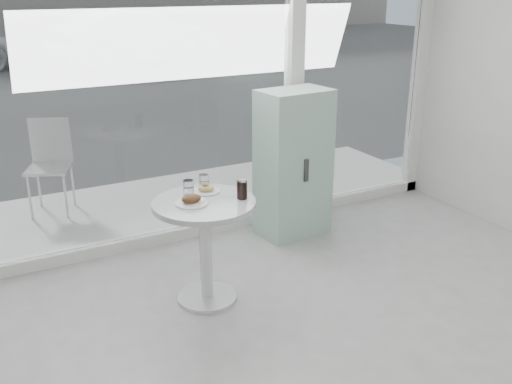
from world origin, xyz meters
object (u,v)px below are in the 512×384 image
mint_cabinet (293,164)px  plate_donut (206,189)px  car_silver (135,38)px  water_tumbler_a (188,189)px  plate_fritter (192,200)px  main_table (205,230)px  patio_chair (50,160)px  water_tumbler_b (204,183)px  cola_glass (242,189)px

mint_cabinet → plate_donut: size_ratio=6.61×
car_silver → water_tumbler_a: car_silver is taller
car_silver → plate_fritter: size_ratio=20.21×
main_table → plate_donut: (0.08, 0.16, 0.24)m
patio_chair → water_tumbler_b: size_ratio=7.72×
patio_chair → plate_donut: patio_chair is taller
water_tumbler_a → water_tumbler_b: (0.15, 0.07, -0.00)m
patio_chair → water_tumbler_b: 2.17m
main_table → water_tumbler_a: (-0.06, 0.14, 0.27)m
main_table → water_tumbler_b: 0.35m
main_table → water_tumbler_a: size_ratio=6.40×
main_table → patio_chair: patio_chair is taller
water_tumbler_b → cola_glass: 0.33m
water_tumbler_b → car_silver: bearing=75.3°
main_table → patio_chair: bearing=106.8°
water_tumbler_b → main_table: bearing=-114.0°
plate_fritter → water_tumbler_a: bearing=76.6°
water_tumbler_b → cola_glass: (0.16, -0.29, 0.02)m
mint_cabinet → plate_fritter: size_ratio=5.85×
mint_cabinet → plate_fritter: 1.47m
patio_chair → car_silver: size_ratio=0.20×
main_table → plate_fritter: size_ratio=3.40×
cola_glass → main_table: bearing=162.6°
mint_cabinet → cola_glass: (-0.92, -0.81, 0.18)m
main_table → car_silver: car_silver is taller
plate_donut → water_tumbler_b: water_tumbler_b is taller
patio_chair → mint_cabinet: bearing=-16.0°
main_table → water_tumbler_a: water_tumbler_a is taller
mint_cabinet → cola_glass: mint_cabinet is taller
car_silver → plate_donut: 12.49m
mint_cabinet → water_tumbler_b: bearing=-159.1°
plate_donut → mint_cabinet: bearing=27.4°
cola_glass → water_tumbler_a: bearing=145.3°
car_silver → cola_glass: (-3.01, -12.32, 0.08)m
plate_fritter → water_tumbler_b: (0.18, 0.21, 0.03)m
main_table → water_tumbler_b: (0.09, 0.21, 0.27)m
plate_donut → patio_chair: bearing=110.1°
patio_chair → plate_fritter: bearing=-52.5°
main_table → plate_fritter: bearing=-175.9°
main_table → mint_cabinet: bearing=31.7°
main_table → mint_cabinet: (1.18, 0.73, 0.11)m
main_table → plate_donut: plate_donut is taller
main_table → car_silver: (3.26, 12.24, 0.20)m
main_table → plate_fritter: plate_fritter is taller
water_tumbler_a → water_tumbler_b: 0.17m
mint_cabinet → plate_donut: mint_cabinet is taller
main_table → cola_glass: size_ratio=5.45×
patio_chair → car_silver: 10.76m
plate_donut → cola_glass: cola_glass is taller
patio_chair → water_tumbler_b: bearing=-46.3°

